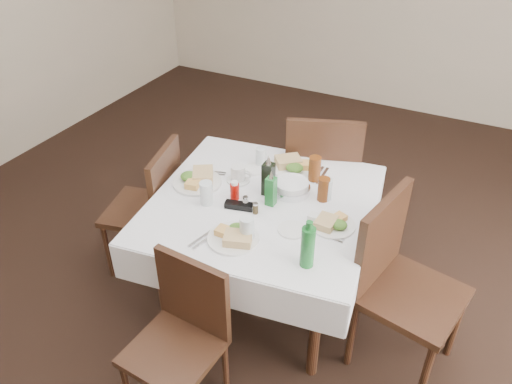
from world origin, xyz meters
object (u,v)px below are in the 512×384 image
Objects in this scene: chair_north at (321,172)px; chair_west at (153,202)px; chair_east at (397,276)px; bread_basket at (291,187)px; oil_cruet_green at (271,190)px; water_e at (326,189)px; water_w at (206,193)px; ketchup_bottle at (235,191)px; chair_south at (183,329)px; green_bottle at (308,246)px; water_n at (261,157)px; dining_table at (262,213)px; water_s at (247,229)px; oil_cruet_dark at (268,178)px; coffee_mug at (239,174)px.

chair_west is at bearing -139.47° from chair_north.
chair_east is 0.76m from bread_basket.
oil_cruet_green reaches higher than chair_west.
oil_cruet_green is (-0.25, -0.18, 0.03)m from water_e.
ketchup_bottle is at bearing 43.33° from water_w.
green_bottle is (0.46, 0.41, 0.39)m from chair_south.
bread_basket is at bearing -172.40° from water_e.
chair_north reaches higher than chair_east.
green_bottle reaches higher than water_n.
chair_east is at bearing -22.06° from water_n.
dining_table is 0.78m from chair_west.
water_s is 0.39m from water_w.
water_e is at bearing 70.22° from chair_south.
ketchup_bottle is at bearing -142.25° from bread_basket.
oil_cruet_dark is (0.77, 0.11, 0.35)m from chair_west.
chair_north is 1.50m from chair_south.
chair_north is 9.10× the size of ketchup_bottle.
water_s is at bearing -85.59° from oil_cruet_green.
green_bottle reaches higher than chair_east.
oil_cruet_dark reaches higher than dining_table.
oil_cruet_dark is at bearing -146.49° from bread_basket.
chair_south is 3.32× the size of green_bottle.
dining_table is 6.30× the size of bread_basket.
green_bottle is (0.36, -0.37, 0.02)m from oil_cruet_green.
oil_cruet_green is (0.23, -0.35, 0.03)m from water_n.
water_n reaches higher than chair_south.
water_w is (-0.09, -0.50, 0.01)m from water_n.
oil_cruet_dark reaches higher than chair_west.
water_w is (-0.35, 0.18, -0.00)m from water_s.
coffee_mug is at bearing 155.09° from oil_cruet_green.
chair_west is (-0.87, -0.74, -0.06)m from chair_north.
water_n is (0.59, 0.38, 0.30)m from chair_west.
water_s is 0.55m from coffee_mug.
water_w is at bearing -138.12° from oil_cruet_dark.
dining_table is 0.42m from water_n.
chair_west is at bearing -178.11° from oil_cruet_green.
chair_south is 3.92× the size of bread_basket.
green_bottle is (1.19, -0.34, 0.35)m from chair_west.
chair_west is 0.60m from water_w.
chair_east reaches higher than dining_table.
oil_cruet_green reaches higher than coffee_mug.
dining_table is 10.60× the size of water_e.
chair_south is at bearing -104.99° from water_s.
chair_north reaches higher than coffee_mug.
green_bottle is (0.42, -0.37, 0.20)m from dining_table.
water_n is 0.35m from bread_basket.
coffee_mug is at bearing 101.17° from chair_south.
water_e is 0.51× the size of oil_cruet_dark.
chair_east reaches higher than chair_south.
chair_east reaches higher than chair_west.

